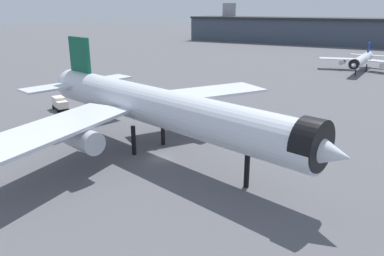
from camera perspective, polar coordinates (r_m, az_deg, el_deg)
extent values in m
plane|color=#56565B|center=(60.47, -4.88, -4.60)|extent=(900.00, 900.00, 0.00)
cylinder|color=silver|center=(59.92, -5.10, 3.17)|extent=(54.85, 15.77, 6.08)
cone|color=silver|center=(44.08, 19.08, -3.28)|extent=(7.65, 7.06, 5.96)
cone|color=silver|center=(82.05, -17.87, 6.40)|extent=(8.81, 7.10, 5.78)
cylinder|color=black|center=(44.39, 17.73, -2.36)|extent=(3.79, 6.53, 6.14)
cube|color=silver|center=(73.49, 1.77, 5.39)|extent=(19.36, 25.79, 0.49)
cylinder|color=#B7BAC1|center=(70.99, 0.94, 3.27)|extent=(8.13, 4.66, 3.35)
cube|color=silver|center=(55.45, -20.03, 0.08)|extent=(11.95, 25.54, 0.49)
cylinder|color=#B7BAC1|center=(56.22, -16.54, -1.48)|extent=(8.13, 4.66, 3.35)
cube|color=#0F5138|center=(77.49, -16.63, 9.54)|extent=(6.56, 1.77, 9.73)
cube|color=silver|center=(82.39, -12.87, 7.29)|extent=(6.60, 10.56, 0.36)
cube|color=silver|center=(76.23, -20.95, 5.72)|extent=(6.60, 10.56, 0.36)
cylinder|color=black|center=(50.60, 8.34, -6.39)|extent=(0.73, 0.73, 4.87)
cylinder|color=black|center=(65.47, -4.45, -0.53)|extent=(0.73, 0.73, 4.87)
cylinder|color=black|center=(61.66, -8.87, -1.88)|extent=(0.73, 0.73, 4.87)
cylinder|color=silver|center=(154.51, 24.40, 9.41)|extent=(3.87, 31.35, 3.37)
cone|color=silver|center=(139.18, 23.36, 8.76)|extent=(3.36, 3.76, 3.30)
cone|color=silver|center=(169.91, 25.26, 9.94)|extent=(3.27, 4.43, 3.20)
cylinder|color=black|center=(139.80, 23.42, 8.90)|extent=(3.43, 1.57, 3.40)
cylinder|color=#B7BAC1|center=(155.49, 27.00, 8.53)|extent=(1.92, 4.41, 1.85)
cube|color=silver|center=(158.42, 21.39, 9.79)|extent=(14.95, 9.30, 0.27)
cylinder|color=#B7BAC1|center=(157.50, 21.89, 9.29)|extent=(1.92, 4.41, 1.85)
cube|color=navy|center=(167.16, 25.26, 10.77)|extent=(0.40, 3.76, 5.39)
cube|color=silver|center=(167.57, 26.43, 9.81)|extent=(5.68, 2.91, 0.20)
cube|color=silver|center=(168.55, 23.94, 10.17)|extent=(5.68, 2.91, 0.20)
cylinder|color=black|center=(145.11, 23.61, 7.84)|extent=(0.40, 0.40, 2.70)
cylinder|color=black|center=(156.20, 25.00, 8.28)|extent=(0.40, 0.40, 2.70)
cylinder|color=black|center=(156.71, 23.71, 8.47)|extent=(0.40, 0.40, 2.70)
cube|color=#3D4756|center=(261.17, 20.36, 13.49)|extent=(190.44, 40.53, 15.38)
cube|color=#232628|center=(260.81, 20.56, 15.29)|extent=(190.64, 43.15, 1.20)
cylinder|color=#939399|center=(281.29, 5.62, 15.77)|extent=(9.47, 9.47, 25.65)
cube|color=black|center=(93.36, -19.37, 2.97)|extent=(5.96, 4.14, 0.35)
cube|color=silver|center=(91.58, -19.14, 3.35)|extent=(2.88, 2.94, 1.60)
cube|color=#1E2D38|center=(90.58, -18.98, 3.42)|extent=(0.77, 1.83, 0.80)
cube|color=silver|center=(93.99, -19.62, 3.85)|extent=(3.91, 3.34, 2.20)
cylinder|color=black|center=(91.91, -18.33, 2.74)|extent=(0.94, 0.59, 0.90)
cylinder|color=black|center=(91.31, -19.70, 2.50)|extent=(0.94, 0.59, 0.90)
cylinder|color=black|center=(95.50, -19.03, 3.22)|extent=(0.94, 0.59, 0.90)
cylinder|color=black|center=(94.92, -20.36, 2.99)|extent=(0.94, 0.59, 0.90)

